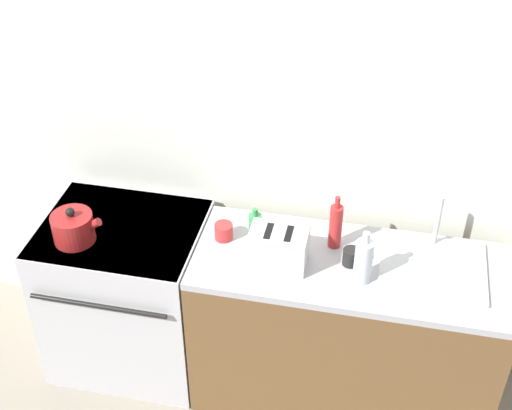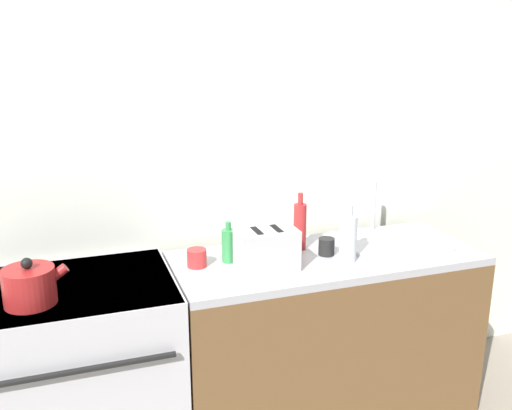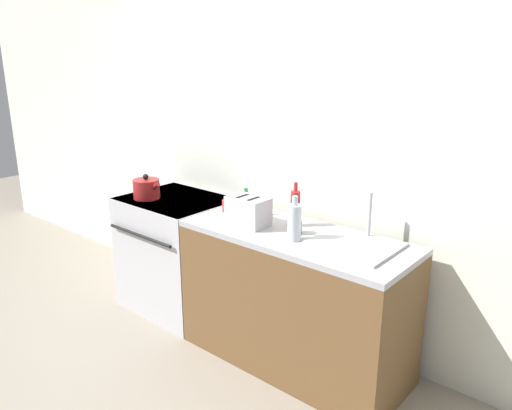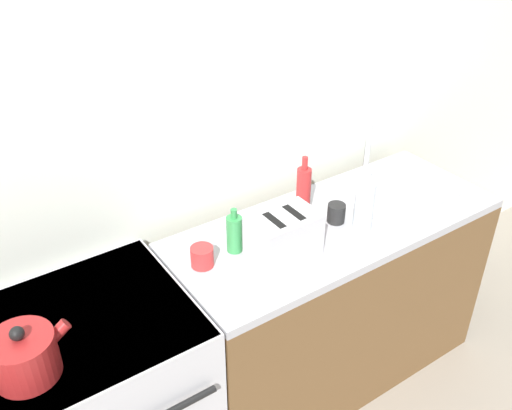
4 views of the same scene
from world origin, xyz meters
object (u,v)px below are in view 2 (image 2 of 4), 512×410
Objects in this scene: kettle at (30,286)px; cup_black at (326,247)px; bottle_green at (228,245)px; bottle_red at (300,226)px; stove at (86,376)px; cup_red at (197,258)px; toaster at (267,249)px; bottle_clear at (348,237)px.

kettle is 1.31m from cup_black.
bottle_green is 0.38m from bottle_red.
stove is 0.70m from cup_red.
kettle is 0.98m from toaster.
stove is at bearing -175.11° from bottle_red.
cup_red is at bearing 3.60° from stove.
bottle_red reaches higher than bottle_clear.
stove is 3.15× the size of bottle_red.
toaster is 0.32m from cup_red.
bottle_clear is 0.69m from cup_red.
toaster is at bearing 175.43° from bottle_clear.
toaster reaches higher than cup_black.
bottle_clear reaches higher than cup_black.
stove is at bearing 178.70° from cup_black.
bottle_clear is (0.38, -0.03, 0.02)m from toaster.
bottle_green reaches higher than kettle.
stove is 0.84m from bottle_green.
stove is 3.32× the size of bottle_clear.
bottle_green is 0.67× the size of bottle_red.
bottle_green is at bearing 162.40° from bottle_clear.
bottle_red reaches higher than stove.
kettle is 1.36m from bottle_clear.
bottle_clear is at bearing -58.06° from cup_black.
bottle_green is at bearing 135.39° from toaster.
kettle is at bearing -177.76° from toaster.
toaster is 3.00× the size of cup_red.
bottle_green is 2.17× the size of cup_red.
bottle_green is at bearing 4.30° from cup_red.
kettle is at bearing -175.47° from cup_black.
stove is at bearing 173.60° from toaster.
kettle reaches higher than toaster.
stove is 0.96m from toaster.
toaster is at bearing -6.40° from stove.
bottle_red reaches higher than kettle.
cup_red is (0.52, 0.03, 0.47)m from stove.
bottle_red is at bearing 6.15° from cup_red.
toaster is at bearing -44.61° from bottle_green.
cup_black is at bearing -8.58° from bottle_green.
cup_black is at bearing -52.26° from bottle_red.
bottle_red is (0.37, 0.05, 0.04)m from bottle_green.
toaster is at bearing -168.71° from cup_black.
stove is 0.55m from kettle.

